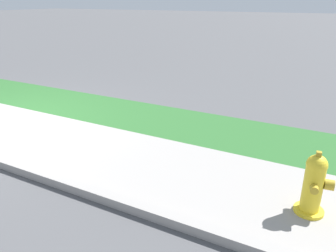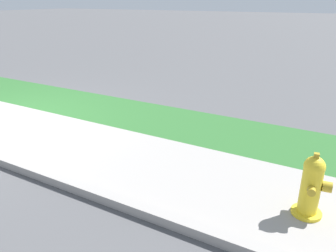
# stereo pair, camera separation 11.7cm
# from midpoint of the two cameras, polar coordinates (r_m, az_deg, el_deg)

# --- Properties ---
(grass_verge) EXTENTS (18.00, 1.69, 0.01)m
(grass_verge) POSITION_cam_midpoint_polar(r_m,az_deg,el_deg) (8.45, -18.30, 4.13)
(grass_verge) COLOR #2D662D
(grass_verge) RESTS_ON ground
(fire_hydrant_mid_block) EXTENTS (0.39, 0.41, 0.79)m
(fire_hydrant_mid_block) POSITION_cam_midpoint_polar(r_m,az_deg,el_deg) (4.09, 23.28, -9.34)
(fire_hydrant_mid_block) COLOR yellow
(fire_hydrant_mid_block) RESTS_ON ground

